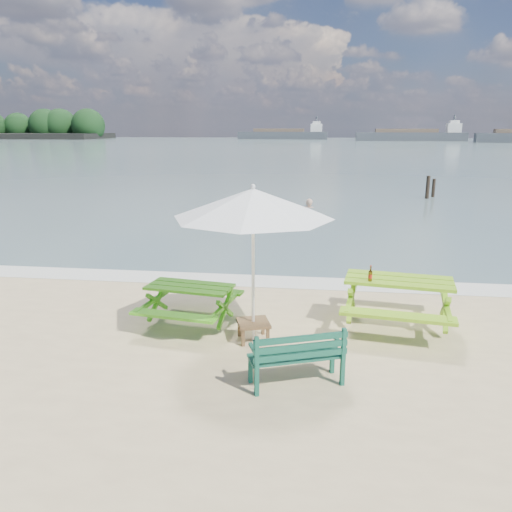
# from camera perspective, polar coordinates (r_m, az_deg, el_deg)

# --- Properties ---
(sea) EXTENTS (300.00, 300.00, 0.00)m
(sea) POSITION_cam_1_polar(r_m,az_deg,el_deg) (91.05, 7.04, 12.29)
(sea) COLOR slate
(sea) RESTS_ON ground
(foam_strip) EXTENTS (22.00, 0.90, 0.01)m
(foam_strip) POSITION_cam_1_polar(r_m,az_deg,el_deg) (11.13, 2.61, -2.96)
(foam_strip) COLOR silver
(foam_strip) RESTS_ON ground
(picnic_table_left) EXTENTS (1.69, 1.83, 0.70)m
(picnic_table_left) POSITION_cam_1_polar(r_m,az_deg,el_deg) (8.80, -7.51, -5.61)
(picnic_table_left) COLOR #46A519
(picnic_table_left) RESTS_ON ground
(picnic_table_right) EXTENTS (2.05, 2.22, 0.85)m
(picnic_table_right) POSITION_cam_1_polar(r_m,az_deg,el_deg) (8.95, 15.84, -5.22)
(picnic_table_right) COLOR #78B01A
(picnic_table_right) RESTS_ON ground
(park_bench) EXTENTS (1.32, 0.84, 0.78)m
(park_bench) POSITION_cam_1_polar(r_m,az_deg,el_deg) (6.84, 4.60, -12.54)
(park_bench) COLOR #104636
(park_bench) RESTS_ON ground
(side_table) EXTENTS (0.62, 0.62, 0.32)m
(side_table) POSITION_cam_1_polar(r_m,az_deg,el_deg) (8.13, -0.32, -8.48)
(side_table) COLOR brown
(side_table) RESTS_ON ground
(patio_umbrella) EXTENTS (3.12, 3.12, 2.46)m
(patio_umbrella) POSITION_cam_1_polar(r_m,az_deg,el_deg) (7.57, -0.34, 6.05)
(patio_umbrella) COLOR silver
(patio_umbrella) RESTS_ON ground
(beer_bottle) EXTENTS (0.07, 0.07, 0.27)m
(beer_bottle) POSITION_cam_1_polar(r_m,az_deg,el_deg) (8.55, 12.93, -2.23)
(beer_bottle) COLOR #925715
(beer_bottle) RESTS_ON picnic_table_right
(swimmer) EXTENTS (0.73, 0.61, 1.72)m
(swimmer) POSITION_cam_1_polar(r_m,az_deg,el_deg) (21.86, 6.06, 4.31)
(swimmer) COLOR tan
(swimmer) RESTS_ON ground
(mooring_pilings) EXTENTS (0.57, 0.77, 1.30)m
(mooring_pilings) POSITION_cam_1_polar(r_m,az_deg,el_deg) (25.84, 19.25, 7.18)
(mooring_pilings) COLOR black
(mooring_pilings) RESTS_ON ground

